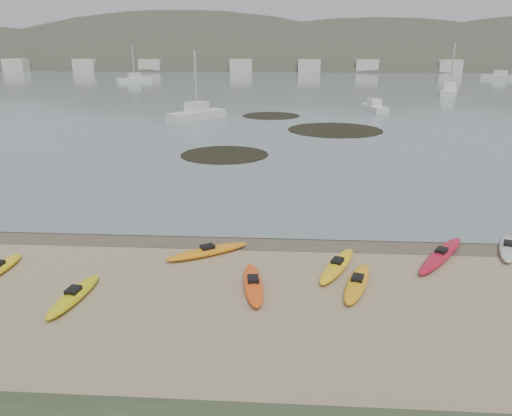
{
  "coord_description": "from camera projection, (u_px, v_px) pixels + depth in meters",
  "views": [
    {
      "loc": [
        1.4,
        -21.44,
        8.56
      ],
      "look_at": [
        0.0,
        0.0,
        1.5
      ],
      "focal_mm": 35.0,
      "sensor_mm": 36.0,
      "label": 1
    }
  ],
  "objects": [
    {
      "name": "moored_boats",
      "position": [
        351.0,
        87.0,
        97.3
      ],
      "size": [
        98.82,
        83.48,
        1.22
      ],
      "color": "silver",
      "rests_on": "ground"
    },
    {
      "name": "wet_sand",
      "position": [
        256.0,
        241.0,
        22.8
      ],
      "size": [
        60.0,
        60.0,
        0.0
      ],
      "primitive_type": "plane",
      "color": "brown",
      "rests_on": "ground"
    },
    {
      "name": "kayaks",
      "position": [
        290.0,
        267.0,
        19.75
      ],
      "size": [
        22.35,
        8.84,
        0.34
      ],
      "color": "red",
      "rests_on": "ground"
    },
    {
      "name": "far_hills",
      "position": [
        379.0,
        106.0,
        209.49
      ],
      "size": [
        550.0,
        135.0,
        80.0
      ],
      "color": "#384235",
      "rests_on": "ground"
    },
    {
      "name": "ground",
      "position": [
        256.0,
        239.0,
        23.08
      ],
      "size": [
        600.0,
        600.0,
        0.0
      ],
      "primitive_type": "plane",
      "color": "tan",
      "rests_on": "ground"
    },
    {
      "name": "water",
      "position": [
        288.0,
        59.0,
        307.46
      ],
      "size": [
        1200.0,
        1200.0,
        0.0
      ],
      "primitive_type": "plane",
      "color": "slate",
      "rests_on": "ground"
    },
    {
      "name": "far_town",
      "position": [
        304.0,
        66.0,
        159.54
      ],
      "size": [
        199.0,
        5.0,
        4.0
      ],
      "color": "beige",
      "rests_on": "ground"
    },
    {
      "name": "kelp_mats",
      "position": [
        293.0,
        131.0,
        51.84
      ],
      "size": [
        18.6,
        30.65,
        0.04
      ],
      "color": "black",
      "rests_on": "water"
    }
  ]
}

